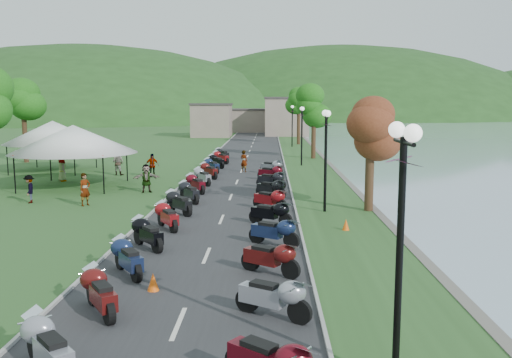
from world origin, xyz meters
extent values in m
cube|color=#2E2E30|center=(0.00, 40.00, 0.01)|extent=(7.00, 120.00, 0.02)
cube|color=gray|center=(-2.00, 85.00, 2.50)|extent=(18.00, 16.00, 5.00)
imported|color=slate|center=(-7.51, 19.30, 0.00)|extent=(0.75, 0.79, 1.74)
imported|color=slate|center=(-9.15, 31.47, 0.00)|extent=(1.03, 0.74, 1.90)
imported|color=slate|center=(-10.81, 20.00, 0.00)|extent=(0.70, 1.07, 1.54)
cone|color=#F2590C|center=(-1.13, 6.33, 0.27)|extent=(0.35, 0.35, 0.55)
camera|label=1|loc=(2.23, -8.66, 5.42)|focal=38.00mm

